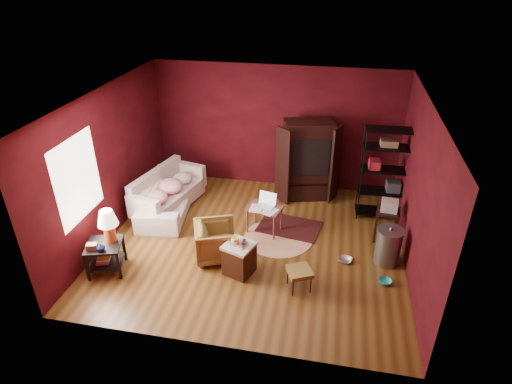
{
  "coord_description": "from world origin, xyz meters",
  "views": [
    {
      "loc": [
        1.32,
        -6.51,
        4.78
      ],
      "look_at": [
        0.0,
        0.2,
        1.0
      ],
      "focal_mm": 30.0,
      "sensor_mm": 36.0,
      "label": 1
    }
  ],
  "objects_px": {
    "armchair": "(216,240)",
    "side_table": "(106,235)",
    "sofa": "(168,191)",
    "laptop_desk": "(265,210)",
    "wire_shelving": "(385,170)",
    "hamper": "(239,258)",
    "tv_armoire": "(307,159)"
  },
  "relations": [
    {
      "from": "hamper",
      "to": "sofa",
      "type": "bearing_deg",
      "value": 137.72
    },
    {
      "from": "sofa",
      "to": "laptop_desk",
      "type": "bearing_deg",
      "value": -109.53
    },
    {
      "from": "hamper",
      "to": "tv_armoire",
      "type": "xyz_separation_m",
      "value": [
        0.86,
        2.86,
        0.63
      ]
    },
    {
      "from": "laptop_desk",
      "to": "tv_armoire",
      "type": "relative_size",
      "value": 0.45
    },
    {
      "from": "side_table",
      "to": "wire_shelving",
      "type": "relative_size",
      "value": 0.59
    },
    {
      "from": "side_table",
      "to": "tv_armoire",
      "type": "height_order",
      "value": "tv_armoire"
    },
    {
      "from": "sofa",
      "to": "side_table",
      "type": "relative_size",
      "value": 1.98
    },
    {
      "from": "hamper",
      "to": "wire_shelving",
      "type": "distance_m",
      "value": 3.47
    },
    {
      "from": "armchair",
      "to": "sofa",
      "type": "bearing_deg",
      "value": 24.84
    },
    {
      "from": "hamper",
      "to": "laptop_desk",
      "type": "distance_m",
      "value": 1.34
    },
    {
      "from": "sofa",
      "to": "hamper",
      "type": "xyz_separation_m",
      "value": [
        1.95,
        -1.78,
        -0.14
      ]
    },
    {
      "from": "side_table",
      "to": "tv_armoire",
      "type": "bearing_deg",
      "value": 46.06
    },
    {
      "from": "armchair",
      "to": "laptop_desk",
      "type": "relative_size",
      "value": 0.92
    },
    {
      "from": "hamper",
      "to": "laptop_desk",
      "type": "relative_size",
      "value": 0.82
    },
    {
      "from": "sofa",
      "to": "laptop_desk",
      "type": "xyz_separation_m",
      "value": [
        2.16,
        -0.46,
        0.06
      ]
    },
    {
      "from": "armchair",
      "to": "side_table",
      "type": "distance_m",
      "value": 1.86
    },
    {
      "from": "armchair",
      "to": "side_table",
      "type": "relative_size",
      "value": 0.65
    },
    {
      "from": "armchair",
      "to": "tv_armoire",
      "type": "height_order",
      "value": "tv_armoire"
    },
    {
      "from": "hamper",
      "to": "wire_shelving",
      "type": "xyz_separation_m",
      "value": [
        2.44,
        2.35,
        0.76
      ]
    },
    {
      "from": "side_table",
      "to": "hamper",
      "type": "distance_m",
      "value": 2.26
    },
    {
      "from": "sofa",
      "to": "laptop_desk",
      "type": "height_order",
      "value": "sofa"
    },
    {
      "from": "side_table",
      "to": "hamper",
      "type": "bearing_deg",
      "value": 8.2
    },
    {
      "from": "hamper",
      "to": "wire_shelving",
      "type": "relative_size",
      "value": 0.34
    },
    {
      "from": "armchair",
      "to": "tv_armoire",
      "type": "relative_size",
      "value": 0.42
    },
    {
      "from": "armchair",
      "to": "hamper",
      "type": "height_order",
      "value": "armchair"
    },
    {
      "from": "sofa",
      "to": "hamper",
      "type": "distance_m",
      "value": 2.64
    },
    {
      "from": "armchair",
      "to": "laptop_desk",
      "type": "bearing_deg",
      "value": -56.41
    },
    {
      "from": "tv_armoire",
      "to": "sofa",
      "type": "bearing_deg",
      "value": -173.05
    },
    {
      "from": "armchair",
      "to": "side_table",
      "type": "bearing_deg",
      "value": 90.58
    },
    {
      "from": "armchair",
      "to": "laptop_desk",
      "type": "height_order",
      "value": "laptop_desk"
    },
    {
      "from": "sofa",
      "to": "wire_shelving",
      "type": "distance_m",
      "value": 4.48
    },
    {
      "from": "side_table",
      "to": "wire_shelving",
      "type": "distance_m",
      "value": 5.38
    }
  ]
}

